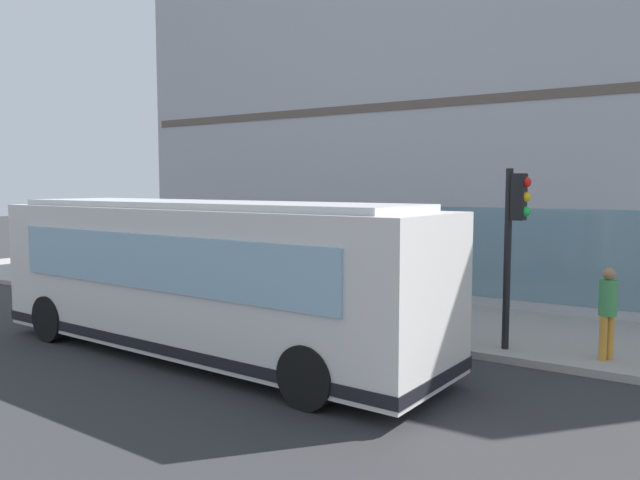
{
  "coord_description": "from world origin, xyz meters",
  "views": [
    {
      "loc": [
        -8.92,
        -6.69,
        3.38
      ],
      "look_at": [
        2.92,
        1.11,
        2.13
      ],
      "focal_mm": 34.75,
      "sensor_mm": 36.0,
      "label": 1
    }
  ],
  "objects_px": {
    "city_bus_nearside": "(204,278)",
    "traffic_light_near_corner": "(515,224)",
    "pedestrian_walking_along_curb": "(608,307)",
    "pedestrian_by_light_pole": "(180,252)",
    "pedestrian_near_hydrant": "(440,291)"
  },
  "relations": [
    {
      "from": "traffic_light_near_corner",
      "to": "pedestrian_by_light_pole",
      "type": "xyz_separation_m",
      "value": [
        2.59,
        11.9,
        -1.47
      ]
    },
    {
      "from": "pedestrian_walking_along_curb",
      "to": "pedestrian_by_light_pole",
      "type": "distance_m",
      "value": 13.78
    },
    {
      "from": "traffic_light_near_corner",
      "to": "pedestrian_walking_along_curb",
      "type": "relative_size",
      "value": 2.06
    },
    {
      "from": "traffic_light_near_corner",
      "to": "city_bus_nearside",
      "type": "bearing_deg",
      "value": 122.57
    },
    {
      "from": "pedestrian_by_light_pole",
      "to": "pedestrian_near_hydrant",
      "type": "bearing_deg",
      "value": -103.58
    },
    {
      "from": "city_bus_nearside",
      "to": "pedestrian_walking_along_curb",
      "type": "bearing_deg",
      "value": -62.77
    },
    {
      "from": "traffic_light_near_corner",
      "to": "pedestrian_near_hydrant",
      "type": "distance_m",
      "value": 2.15
    },
    {
      "from": "pedestrian_by_light_pole",
      "to": "pedestrian_near_hydrant",
      "type": "xyz_separation_m",
      "value": [
        -2.5,
        -10.35,
        -0.01
      ]
    },
    {
      "from": "pedestrian_near_hydrant",
      "to": "pedestrian_walking_along_curb",
      "type": "bearing_deg",
      "value": -87.56
    },
    {
      "from": "city_bus_nearside",
      "to": "traffic_light_near_corner",
      "type": "xyz_separation_m",
      "value": [
        3.26,
        -5.11,
        1.08
      ]
    },
    {
      "from": "city_bus_nearside",
      "to": "traffic_light_near_corner",
      "type": "distance_m",
      "value": 6.16
    },
    {
      "from": "pedestrian_by_light_pole",
      "to": "city_bus_nearside",
      "type": "bearing_deg",
      "value": -130.75
    },
    {
      "from": "city_bus_nearside",
      "to": "pedestrian_near_hydrant",
      "type": "xyz_separation_m",
      "value": [
        3.35,
        -3.56,
        -0.4
      ]
    },
    {
      "from": "pedestrian_walking_along_curb",
      "to": "city_bus_nearside",
      "type": "bearing_deg",
      "value": 117.23
    },
    {
      "from": "pedestrian_by_light_pole",
      "to": "pedestrian_near_hydrant",
      "type": "distance_m",
      "value": 10.65
    }
  ]
}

